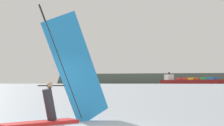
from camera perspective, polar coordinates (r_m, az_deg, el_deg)
windsurfer at (r=11.60m, az=-9.25°, el=-5.14°), size 3.08×3.52×4.29m
cargo_ship at (r=799.71m, az=13.38°, el=-3.07°), size 141.58×139.94×29.80m
distant_headland at (r=1149.35m, az=12.83°, el=-2.80°), size 1350.62×440.53×30.13m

